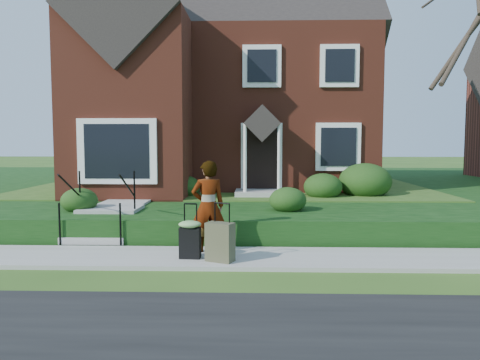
{
  "coord_description": "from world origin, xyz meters",
  "views": [
    {
      "loc": [
        0.97,
        -8.81,
        2.28
      ],
      "look_at": [
        0.64,
        2.0,
        1.38
      ],
      "focal_mm": 35.0,
      "sensor_mm": 36.0,
      "label": 1
    }
  ],
  "objects_px": {
    "suitcase_black": "(190,237)",
    "suitcase_olive": "(220,242)",
    "woman": "(208,206)",
    "front_steps": "(105,219)"
  },
  "relations": [
    {
      "from": "suitcase_black",
      "to": "suitcase_olive",
      "type": "relative_size",
      "value": 0.96
    },
    {
      "from": "woman",
      "to": "suitcase_olive",
      "type": "xyz_separation_m",
      "value": [
        0.29,
        -0.78,
        -0.55
      ]
    },
    {
      "from": "front_steps",
      "to": "suitcase_olive",
      "type": "relative_size",
      "value": 1.88
    },
    {
      "from": "suitcase_olive",
      "to": "front_steps",
      "type": "bearing_deg",
      "value": 165.3
    },
    {
      "from": "front_steps",
      "to": "suitcase_black",
      "type": "xyz_separation_m",
      "value": [
        2.27,
        -2.04,
        0.01
      ]
    },
    {
      "from": "front_steps",
      "to": "suitcase_olive",
      "type": "distance_m",
      "value": 3.63
    },
    {
      "from": "woman",
      "to": "suitcase_black",
      "type": "relative_size",
      "value": 1.75
    },
    {
      "from": "woman",
      "to": "suitcase_olive",
      "type": "height_order",
      "value": "woman"
    },
    {
      "from": "woman",
      "to": "front_steps",
      "type": "bearing_deg",
      "value": -44.85
    },
    {
      "from": "suitcase_olive",
      "to": "suitcase_black",
      "type": "bearing_deg",
      "value": -176.14
    }
  ]
}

